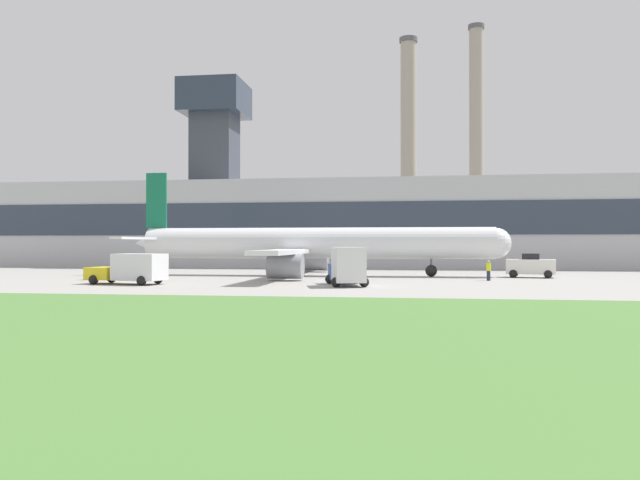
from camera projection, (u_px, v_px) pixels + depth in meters
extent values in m
plane|color=#999691|center=(289.00, 279.00, 52.34)|extent=(400.00, 400.00, 0.00)
cube|color=#4C7A38|center=(20.00, 356.00, 16.22)|extent=(240.00, 37.00, 0.06)
cube|color=#B2B2B7|center=(332.00, 225.00, 80.55)|extent=(89.81, 14.14, 10.78)
cube|color=#2D3847|center=(324.00, 218.00, 73.51)|extent=(88.02, 0.16, 3.88)
cube|color=#383D47|center=(215.00, 191.00, 82.83)|extent=(5.40, 5.40, 20.03)
cube|color=#283342|center=(215.00, 99.00, 82.90)|extent=(8.10, 8.10, 4.32)
cylinder|color=gray|center=(408.00, 151.00, 114.49)|extent=(2.88, 2.88, 39.99)
cylinder|color=#4C4C51|center=(408.00, 40.00, 114.61)|extent=(3.31, 3.31, 0.86)
cylinder|color=gray|center=(476.00, 145.00, 111.48)|extent=(2.50, 2.50, 41.42)
cylinder|color=#4C4C51|center=(476.00, 27.00, 111.60)|extent=(2.88, 2.88, 0.75)
cylinder|color=silver|center=(316.00, 243.00, 57.18)|extent=(32.04, 2.85, 2.85)
sphere|color=silver|center=(496.00, 243.00, 54.88)|extent=(2.71, 2.71, 2.71)
cone|color=silver|center=(150.00, 243.00, 59.49)|extent=(3.14, 2.71, 2.71)
cube|color=#146647|center=(157.00, 201.00, 59.42)|extent=(2.00, 0.24, 5.27)
cube|color=silver|center=(138.00, 238.00, 55.21)|extent=(1.07, 8.46, 0.20)
cube|color=silver|center=(174.00, 239.00, 63.58)|extent=(1.07, 8.46, 0.20)
cube|color=silver|center=(282.00, 252.00, 49.87)|extent=(2.38, 14.09, 0.36)
cube|color=silver|center=(312.00, 250.00, 64.95)|extent=(2.38, 14.09, 0.36)
cylinder|color=gray|center=(285.00, 266.00, 49.67)|extent=(2.78, 1.99, 1.99)
cylinder|color=gray|center=(315.00, 261.00, 65.04)|extent=(2.78, 1.99, 1.99)
cylinder|color=#59595B|center=(431.00, 261.00, 55.68)|extent=(0.20, 0.20, 1.76)
sphere|color=black|center=(431.00, 271.00, 55.67)|extent=(1.05, 1.05, 1.05)
cylinder|color=#59595B|center=(277.00, 261.00, 55.63)|extent=(0.20, 0.20, 1.76)
sphere|color=black|center=(277.00, 271.00, 55.62)|extent=(1.05, 1.05, 1.05)
cylinder|color=#59595B|center=(286.00, 260.00, 59.64)|extent=(0.20, 0.20, 1.76)
sphere|color=black|center=(286.00, 269.00, 59.63)|extent=(1.05, 1.05, 1.05)
cube|color=white|center=(531.00, 267.00, 54.13)|extent=(4.33, 2.54, 1.27)
cube|color=black|center=(531.00, 256.00, 54.14)|extent=(1.65, 1.46, 0.50)
sphere|color=black|center=(548.00, 274.00, 52.87)|extent=(0.70, 0.70, 0.70)
sphere|color=black|center=(548.00, 273.00, 54.36)|extent=(0.70, 0.70, 0.70)
sphere|color=black|center=(513.00, 274.00, 53.90)|extent=(0.70, 0.70, 0.70)
sphere|color=black|center=(514.00, 273.00, 55.39)|extent=(0.70, 0.70, 0.70)
cube|color=#2D4C93|center=(343.00, 272.00, 45.64)|extent=(2.40, 2.27, 1.17)
cube|color=silver|center=(348.00, 265.00, 42.89)|extent=(2.71, 3.55, 2.38)
sphere|color=black|center=(356.00, 279.00, 45.86)|extent=(0.70, 0.70, 0.70)
sphere|color=black|center=(330.00, 279.00, 45.67)|extent=(0.70, 0.70, 0.70)
sphere|color=black|center=(364.00, 282.00, 42.20)|extent=(0.70, 0.70, 0.70)
sphere|color=black|center=(336.00, 282.00, 42.01)|extent=(0.70, 0.70, 0.70)
cube|color=yellow|center=(104.00, 273.00, 45.88)|extent=(2.35, 2.49, 0.91)
cube|color=silver|center=(140.00, 267.00, 44.96)|extent=(3.76, 2.73, 1.91)
sphere|color=black|center=(112.00, 278.00, 46.91)|extent=(0.70, 0.70, 0.70)
sphere|color=black|center=(94.00, 280.00, 44.94)|extent=(0.70, 0.70, 0.70)
sphere|color=black|center=(158.00, 279.00, 45.67)|extent=(0.70, 0.70, 0.70)
sphere|color=black|center=(142.00, 281.00, 43.70)|extent=(0.70, 0.70, 0.70)
cylinder|color=#23283D|center=(489.00, 276.00, 49.54)|extent=(0.35, 0.35, 0.79)
cylinder|color=yellow|center=(489.00, 267.00, 49.54)|extent=(0.43, 0.43, 0.62)
sphere|color=tan|center=(488.00, 262.00, 49.55)|extent=(0.21, 0.21, 0.21)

